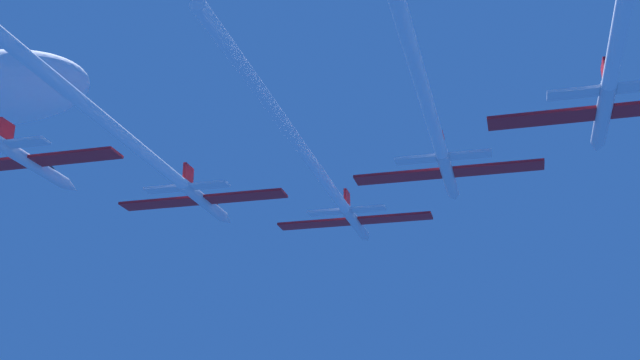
{
  "coord_description": "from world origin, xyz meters",
  "views": [
    {
      "loc": [
        20.58,
        -98.12,
        -30.36
      ],
      "look_at": [
        -0.05,
        -17.36,
        0.32
      ],
      "focal_mm": 44.29,
      "sensor_mm": 36.0,
      "label": 1
    }
  ],
  "objects": [
    {
      "name": "jet_right_wing",
      "position": [
        14.09,
        -34.51,
        0.41
      ],
      "size": [
        20.65,
        66.69,
        3.42
      ],
      "color": "white"
    },
    {
      "name": "jet_left_wing",
      "position": [
        -15.23,
        -32.81,
        0.03
      ],
      "size": [
        20.65,
        65.2,
        3.42
      ],
      "color": "white"
    },
    {
      "name": "jet_lead",
      "position": [
        0.17,
        -16.83,
        0.77
      ],
      "size": [
        20.65,
        63.53,
        3.42
      ],
      "color": "white"
    },
    {
      "name": "cloud_puffy",
      "position": [
        -63.32,
        7.63,
        32.11
      ],
      "size": [
        31.82,
        17.5,
        11.14
      ],
      "primitive_type": "ellipsoid",
      "color": "white"
    }
  ]
}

